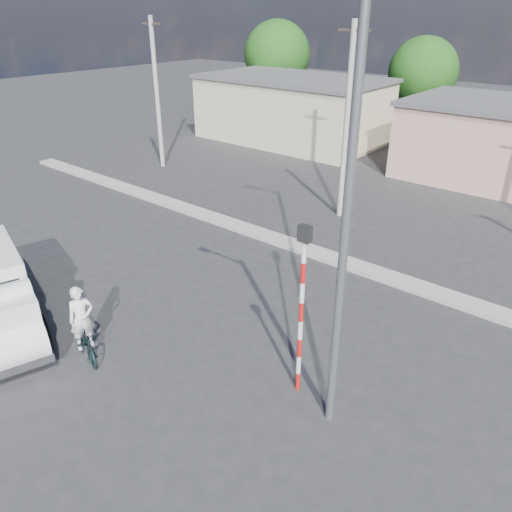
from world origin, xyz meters
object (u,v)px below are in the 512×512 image
Objects in this scene: bicycle at (86,341)px; streetlight at (339,214)px; cyclist at (84,328)px; traffic_pole at (302,299)px.

bicycle is 7.85m from streetlight.
streetlight is (6.03, 2.23, 4.49)m from bicycle.
streetlight is (6.03, 2.23, 4.07)m from cyclist.
traffic_pole is 2.56m from streetlight.
streetlight is at bearing -17.73° from traffic_pole.
bicycle is 0.20× the size of streetlight.
bicycle is 0.43m from cyclist.
bicycle is at bearing -153.55° from traffic_pole.
traffic_pole reaches higher than bicycle.
bicycle is at bearing 0.00° from cyclist.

